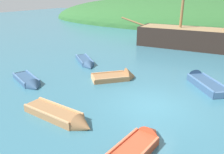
# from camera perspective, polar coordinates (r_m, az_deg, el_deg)

# --- Properties ---
(ground_plane) EXTENTS (120.00, 120.00, 0.00)m
(ground_plane) POSITION_cam_1_polar(r_m,az_deg,el_deg) (11.47, 10.24, -7.29)
(ground_plane) COLOR teal
(shore_hill) EXTENTS (54.59, 26.36, 9.65)m
(shore_hill) POSITION_cam_1_polar(r_m,az_deg,el_deg) (47.18, 14.75, 13.70)
(shore_hill) COLOR #2D602D
(shore_hill) RESTS_ON ground
(sailing_ship) EXTENTS (15.69, 4.05, 10.82)m
(sailing_ship) POSITION_cam_1_polar(r_m,az_deg,el_deg) (24.60, 22.69, 8.57)
(sailing_ship) COLOR black
(sailing_ship) RESTS_ON ground
(rowboat_far) EXTENTS (3.28, 2.99, 0.88)m
(rowboat_far) POSITION_cam_1_polar(r_m,az_deg,el_deg) (18.01, -6.77, 3.72)
(rowboat_far) COLOR #335175
(rowboat_far) RESTS_ON ground
(rowboat_portside) EXTENTS (3.77, 1.20, 0.92)m
(rowboat_portside) POSITION_cam_1_polar(r_m,az_deg,el_deg) (10.34, -12.97, -10.15)
(rowboat_portside) COLOR #9E7047
(rowboat_portside) RESTS_ON ground
(rowboat_outer_right) EXTENTS (3.17, 3.56, 1.07)m
(rowboat_outer_right) POSITION_cam_1_polar(r_m,az_deg,el_deg) (14.86, 22.39, -1.31)
(rowboat_outer_right) COLOR #335175
(rowboat_outer_right) RESTS_ON ground
(rowboat_near_dock) EXTENTS (3.29, 2.07, 0.92)m
(rowboat_near_dock) POSITION_cam_1_polar(r_m,az_deg,el_deg) (14.91, -20.80, -1.24)
(rowboat_near_dock) COLOR #335175
(rowboat_near_dock) RESTS_ON ground
(rowboat_outer_left) EXTENTS (2.97, 2.95, 1.23)m
(rowboat_outer_left) POSITION_cam_1_polar(r_m,az_deg,el_deg) (14.70, 1.65, -0.13)
(rowboat_outer_left) COLOR #9E7047
(rowboat_outer_left) RESTS_ON ground
(rowboat_center) EXTENTS (1.50, 3.65, 0.96)m
(rowboat_center) POSITION_cam_1_polar(r_m,az_deg,el_deg) (8.40, 6.20, -18.03)
(rowboat_center) COLOR #C64C2D
(rowboat_center) RESTS_ON ground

